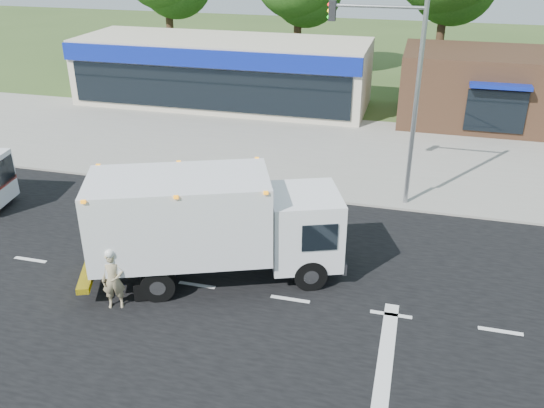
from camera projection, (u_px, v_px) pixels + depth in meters
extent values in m
plane|color=#385123|center=(290.00, 300.00, 17.34)|extent=(120.00, 120.00, 0.00)
cube|color=black|center=(290.00, 299.00, 17.34)|extent=(60.00, 14.00, 0.02)
cube|color=gray|center=(334.00, 190.00, 24.46)|extent=(60.00, 2.40, 0.12)
cube|color=gray|center=(352.00, 146.00, 29.54)|extent=(60.00, 9.00, 0.02)
cube|color=silver|center=(30.00, 260.00, 19.39)|extent=(1.20, 0.15, 0.01)
cube|color=silver|center=(111.00, 272.00, 18.71)|extent=(1.20, 0.15, 0.01)
cube|color=silver|center=(197.00, 285.00, 18.02)|extent=(1.20, 0.15, 0.01)
cube|color=silver|center=(290.00, 299.00, 17.33)|extent=(1.20, 0.15, 0.01)
cube|color=silver|center=(391.00, 314.00, 16.65)|extent=(1.20, 0.15, 0.01)
cube|color=silver|center=(501.00, 331.00, 15.96)|extent=(1.20, 0.15, 0.01)
cube|color=silver|center=(382.00, 387.00, 14.03)|extent=(0.40, 7.00, 0.01)
cube|color=black|center=(184.00, 259.00, 18.05)|extent=(5.38, 2.96, 0.38)
cube|color=white|center=(304.00, 226.00, 18.05)|extent=(2.84, 2.93, 2.25)
cube|color=black|center=(336.00, 218.00, 18.07)|extent=(0.89, 1.96, 0.97)
cube|color=white|center=(180.00, 216.00, 17.40)|extent=(5.93, 4.36, 2.52)
cube|color=silver|center=(89.00, 222.00, 17.13)|extent=(0.84, 2.02, 2.04)
cube|color=yellow|center=(90.00, 269.00, 17.81)|extent=(1.29, 2.53, 0.19)
cube|color=orange|center=(177.00, 178.00, 16.86)|extent=(5.75, 4.32, 0.09)
cylinder|color=black|center=(300.00, 242.00, 19.47)|extent=(1.08, 0.68, 1.03)
cylinder|color=black|center=(310.00, 275.00, 17.64)|extent=(1.08, 0.68, 1.03)
cylinder|color=black|center=(162.00, 249.00, 19.03)|extent=(1.08, 0.68, 1.03)
cylinder|color=black|center=(158.00, 285.00, 17.11)|extent=(1.08, 0.68, 1.03)
imported|color=tan|center=(113.00, 280.00, 16.64)|extent=(0.79, 0.66, 1.85)
sphere|color=white|center=(110.00, 253.00, 16.25)|extent=(0.28, 0.28, 0.28)
cube|color=beige|center=(223.00, 71.00, 35.96)|extent=(18.00, 6.00, 4.00)
cube|color=navy|center=(204.00, 59.00, 32.69)|extent=(18.00, 0.30, 1.00)
cube|color=black|center=(206.00, 90.00, 33.47)|extent=(17.00, 0.12, 2.40)
cube|color=#382316|center=(492.00, 88.00, 32.30)|extent=(10.00, 6.00, 4.00)
cube|color=navy|center=(500.00, 85.00, 29.21)|extent=(3.00, 1.20, 0.20)
cube|color=black|center=(496.00, 112.00, 29.86)|extent=(3.00, 0.12, 2.20)
cylinder|color=gray|center=(415.00, 109.00, 21.54)|extent=(0.18, 0.18, 8.00)
cylinder|color=gray|center=(377.00, 6.00, 20.37)|extent=(3.40, 0.12, 0.12)
cube|color=black|center=(332.00, 11.00, 20.82)|extent=(0.25, 0.25, 0.70)
cylinder|color=#332114|center=(170.00, 21.00, 43.80)|extent=(0.56, 0.56, 7.35)
cylinder|color=#332114|center=(298.00, 30.00, 41.62)|extent=(0.56, 0.56, 6.86)
cylinder|color=#332114|center=(441.00, 28.00, 39.12)|extent=(0.56, 0.56, 7.84)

